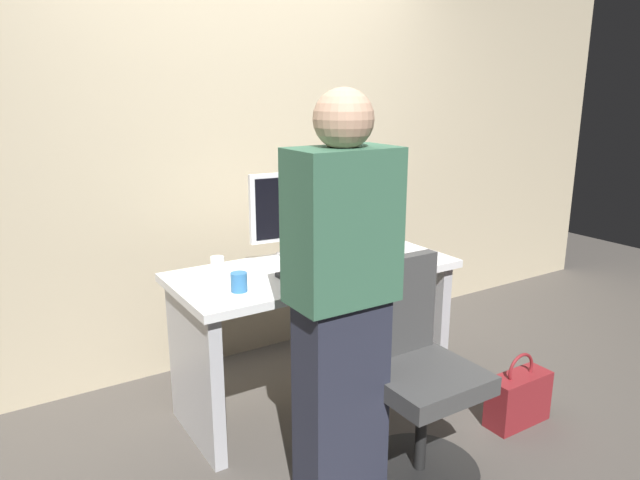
{
  "coord_description": "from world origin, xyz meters",
  "views": [
    {
      "loc": [
        -1.48,
        -2.38,
        1.63
      ],
      "look_at": [
        0.0,
        -0.05,
        0.91
      ],
      "focal_mm": 32.53,
      "sensor_mm": 36.0,
      "label": 1
    }
  ],
  "objects_px": {
    "keyboard": "(319,270)",
    "cup_near_keyboard": "(239,282)",
    "handbag": "(518,398)",
    "mouse": "(365,259)",
    "book_stack": "(367,236)",
    "cell_phone": "(416,260)",
    "office_chair": "(414,379)",
    "cup_by_monitor": "(218,265)",
    "desk": "(315,310)",
    "person_at_desk": "(342,303)",
    "monitor": "(298,209)"
  },
  "relations": [
    {
      "from": "person_at_desk",
      "to": "handbag",
      "type": "distance_m",
      "value": 1.26
    },
    {
      "from": "handbag",
      "to": "mouse",
      "type": "bearing_deg",
      "value": 126.55
    },
    {
      "from": "book_stack",
      "to": "cup_by_monitor",
      "type": "bearing_deg",
      "value": -179.64
    },
    {
      "from": "cup_near_keyboard",
      "to": "cell_phone",
      "type": "bearing_deg",
      "value": -3.53
    },
    {
      "from": "keyboard",
      "to": "cup_near_keyboard",
      "type": "relative_size",
      "value": 4.99
    },
    {
      "from": "cup_near_keyboard",
      "to": "handbag",
      "type": "height_order",
      "value": "cup_near_keyboard"
    },
    {
      "from": "monitor",
      "to": "cup_by_monitor",
      "type": "relative_size",
      "value": 6.2
    },
    {
      "from": "monitor",
      "to": "person_at_desk",
      "type": "bearing_deg",
      "value": -110.21
    },
    {
      "from": "office_chair",
      "to": "cup_near_keyboard",
      "type": "distance_m",
      "value": 0.87
    },
    {
      "from": "office_chair",
      "to": "cell_phone",
      "type": "distance_m",
      "value": 0.75
    },
    {
      "from": "desk",
      "to": "cup_near_keyboard",
      "type": "relative_size",
      "value": 16.7
    },
    {
      "from": "office_chair",
      "to": "book_stack",
      "type": "height_order",
      "value": "office_chair"
    },
    {
      "from": "person_at_desk",
      "to": "cup_near_keyboard",
      "type": "height_order",
      "value": "person_at_desk"
    },
    {
      "from": "cup_near_keyboard",
      "to": "cell_phone",
      "type": "relative_size",
      "value": 0.6
    },
    {
      "from": "person_at_desk",
      "to": "book_stack",
      "type": "bearing_deg",
      "value": 48.22
    },
    {
      "from": "office_chair",
      "to": "book_stack",
      "type": "bearing_deg",
      "value": 66.17
    },
    {
      "from": "mouse",
      "to": "cup_near_keyboard",
      "type": "bearing_deg",
      "value": -174.96
    },
    {
      "from": "desk",
      "to": "office_chair",
      "type": "distance_m",
      "value": 0.71
    },
    {
      "from": "book_stack",
      "to": "cup_near_keyboard",
      "type": "bearing_deg",
      "value": -162.66
    },
    {
      "from": "book_stack",
      "to": "cell_phone",
      "type": "relative_size",
      "value": 1.37
    },
    {
      "from": "cup_by_monitor",
      "to": "handbag",
      "type": "bearing_deg",
      "value": -35.55
    },
    {
      "from": "book_stack",
      "to": "handbag",
      "type": "bearing_deg",
      "value": -70.62
    },
    {
      "from": "handbag",
      "to": "book_stack",
      "type": "bearing_deg",
      "value": 109.38
    },
    {
      "from": "desk",
      "to": "cell_phone",
      "type": "height_order",
      "value": "cell_phone"
    },
    {
      "from": "office_chair",
      "to": "handbag",
      "type": "distance_m",
      "value": 0.75
    },
    {
      "from": "keyboard",
      "to": "cup_near_keyboard",
      "type": "xyz_separation_m",
      "value": [
        -0.45,
        -0.04,
        0.03
      ]
    },
    {
      "from": "person_at_desk",
      "to": "mouse",
      "type": "bearing_deg",
      "value": 47.04
    },
    {
      "from": "desk",
      "to": "monitor",
      "type": "relative_size",
      "value": 2.66
    },
    {
      "from": "desk",
      "to": "monitor",
      "type": "xyz_separation_m",
      "value": [
        0.03,
        0.21,
        0.49
      ]
    },
    {
      "from": "keyboard",
      "to": "mouse",
      "type": "bearing_deg",
      "value": 2.29
    },
    {
      "from": "cup_by_monitor",
      "to": "cell_phone",
      "type": "xyz_separation_m",
      "value": [
        0.97,
        -0.34,
        -0.04
      ]
    },
    {
      "from": "person_at_desk",
      "to": "handbag",
      "type": "bearing_deg",
      "value": -2.56
    },
    {
      "from": "monitor",
      "to": "cup_near_keyboard",
      "type": "bearing_deg",
      "value": -145.91
    },
    {
      "from": "office_chair",
      "to": "cup_by_monitor",
      "type": "distance_m",
      "value": 1.07
    },
    {
      "from": "cup_by_monitor",
      "to": "handbag",
      "type": "height_order",
      "value": "cup_by_monitor"
    },
    {
      "from": "cup_by_monitor",
      "to": "cup_near_keyboard",
      "type": "bearing_deg",
      "value": -93.11
    },
    {
      "from": "keyboard",
      "to": "book_stack",
      "type": "relative_size",
      "value": 2.17
    },
    {
      "from": "keyboard",
      "to": "monitor",
      "type": "bearing_deg",
      "value": 76.59
    },
    {
      "from": "desk",
      "to": "keyboard",
      "type": "bearing_deg",
      "value": -108.22
    },
    {
      "from": "desk",
      "to": "mouse",
      "type": "xyz_separation_m",
      "value": [
        0.27,
        -0.07,
        0.25
      ]
    },
    {
      "from": "cup_by_monitor",
      "to": "book_stack",
      "type": "height_order",
      "value": "book_stack"
    },
    {
      "from": "cup_near_keyboard",
      "to": "cup_by_monitor",
      "type": "distance_m",
      "value": 0.28
    },
    {
      "from": "keyboard",
      "to": "mouse",
      "type": "xyz_separation_m",
      "value": [
        0.3,
        0.02,
        0.01
      ]
    },
    {
      "from": "desk",
      "to": "mouse",
      "type": "height_order",
      "value": "mouse"
    },
    {
      "from": "person_at_desk",
      "to": "mouse",
      "type": "xyz_separation_m",
      "value": [
        0.56,
        0.6,
        -0.06
      ]
    },
    {
      "from": "person_at_desk",
      "to": "office_chair",
      "type": "bearing_deg",
      "value": -5.08
    },
    {
      "from": "monitor",
      "to": "cup_by_monitor",
      "type": "distance_m",
      "value": 0.54
    },
    {
      "from": "person_at_desk",
      "to": "cup_near_keyboard",
      "type": "bearing_deg",
      "value": 108.81
    },
    {
      "from": "mouse",
      "to": "cup_near_keyboard",
      "type": "height_order",
      "value": "cup_near_keyboard"
    },
    {
      "from": "keyboard",
      "to": "cup_by_monitor",
      "type": "relative_size",
      "value": 4.93
    }
  ]
}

